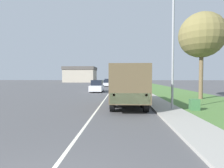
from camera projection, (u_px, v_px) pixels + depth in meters
The scene contains 12 objects.
ground_plane at pixel (114, 86), 41.86m from camera, with size 180.00×180.00×0.00m, color #4C4C4F.
lane_centre_stripe at pixel (114, 86), 41.86m from camera, with size 0.12×120.00×0.00m.
sidewalk_right at pixel (133, 86), 41.63m from camera, with size 1.80×120.00×0.12m.
grass_strip_right at pixel (152, 86), 41.41m from camera, with size 7.00×120.00×0.02m.
military_truck at pixel (128, 84), 12.71m from camera, with size 2.34×6.90×2.87m.
car_nearest_ahead at pixel (97, 87), 25.23m from camera, with size 1.73×4.00×1.71m.
car_second_ahead at pixel (107, 83), 40.87m from camera, with size 1.74×4.04×1.54m.
car_third_ahead at pixel (108, 82), 49.11m from camera, with size 1.84×3.94×1.71m.
lamp_post at pixel (170, 32), 10.75m from camera, with size 1.69×0.24×8.16m.
tree_mid_right at pixel (202, 35), 16.76m from camera, with size 4.29×4.29×8.29m.
utility_box at pixel (194, 105), 11.05m from camera, with size 0.55×0.45×0.70m.
building_distant at pixel (80, 74), 76.29m from camera, with size 13.29×10.98×6.63m.
Camera 1 is at (1.53, -1.78, 2.10)m, focal length 28.00 mm.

